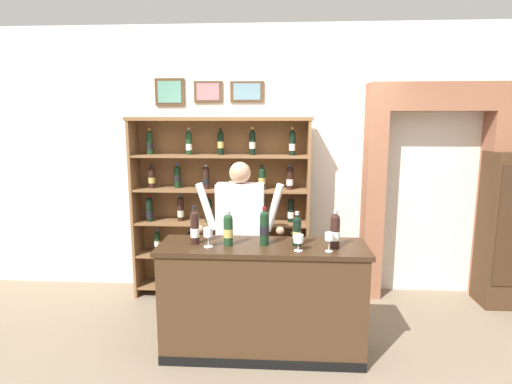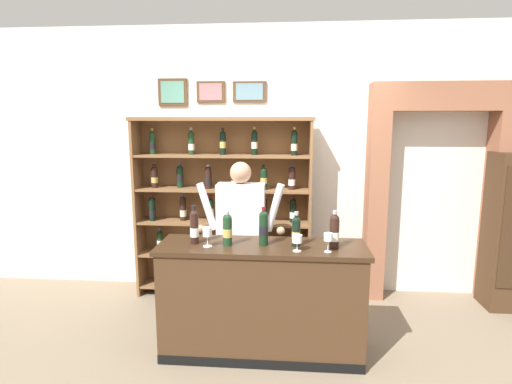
# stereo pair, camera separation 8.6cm
# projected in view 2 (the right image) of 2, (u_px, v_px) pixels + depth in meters

# --- Properties ---
(ground_plane) EXTENTS (14.00, 14.00, 0.02)m
(ground_plane) POSITION_uv_depth(u_px,v_px,m) (274.00, 353.00, 3.60)
(ground_plane) COLOR #7A6B56
(back_wall) EXTENTS (12.00, 0.19, 3.07)m
(back_wall) POSITION_uv_depth(u_px,v_px,m) (280.00, 161.00, 4.84)
(back_wall) COLOR silver
(back_wall) RESTS_ON ground
(wine_shelf) EXTENTS (2.01, 0.35, 2.04)m
(wine_shelf) POSITION_uv_depth(u_px,v_px,m) (223.00, 202.00, 4.66)
(wine_shelf) COLOR brown
(wine_shelf) RESTS_ON ground
(archway_doorway) EXTENTS (1.51, 0.45, 2.40)m
(archway_doorway) POSITION_uv_depth(u_px,v_px,m) (434.00, 180.00, 4.59)
(archway_doorway) COLOR #935B42
(archway_doorway) RESTS_ON ground
(tasting_counter) EXTENTS (1.75, 0.54, 0.97)m
(tasting_counter) POSITION_uv_depth(u_px,v_px,m) (262.00, 300.00, 3.52)
(tasting_counter) COLOR #422B19
(tasting_counter) RESTS_ON ground
(shopkeeper) EXTENTS (0.86, 0.22, 1.62)m
(shopkeeper) POSITION_uv_depth(u_px,v_px,m) (241.00, 225.00, 3.95)
(shopkeeper) COLOR #2D3347
(shopkeeper) RESTS_ON ground
(tasting_bottle_rosso) EXTENTS (0.07, 0.07, 0.33)m
(tasting_bottle_rosso) POSITION_uv_depth(u_px,v_px,m) (194.00, 226.00, 3.46)
(tasting_bottle_rosso) COLOR black
(tasting_bottle_rosso) RESTS_ON tasting_counter
(tasting_bottle_bianco) EXTENTS (0.08, 0.08, 0.29)m
(tasting_bottle_bianco) POSITION_uv_depth(u_px,v_px,m) (227.00, 229.00, 3.41)
(tasting_bottle_bianco) COLOR #19381E
(tasting_bottle_bianco) RESTS_ON tasting_counter
(tasting_bottle_riserva) EXTENTS (0.08, 0.08, 0.33)m
(tasting_bottle_riserva) POSITION_uv_depth(u_px,v_px,m) (264.00, 227.00, 3.41)
(tasting_bottle_riserva) COLOR black
(tasting_bottle_riserva) RESTS_ON tasting_counter
(tasting_bottle_vin_santo) EXTENTS (0.07, 0.07, 0.29)m
(tasting_bottle_vin_santo) POSITION_uv_depth(u_px,v_px,m) (296.00, 231.00, 3.40)
(tasting_bottle_vin_santo) COLOR black
(tasting_bottle_vin_santo) RESTS_ON tasting_counter
(tasting_bottle_super_tuscan) EXTENTS (0.08, 0.08, 0.31)m
(tasting_bottle_super_tuscan) POSITION_uv_depth(u_px,v_px,m) (334.00, 231.00, 3.33)
(tasting_bottle_super_tuscan) COLOR black
(tasting_bottle_super_tuscan) RESTS_ON tasting_counter
(wine_glass_spare) EXTENTS (0.08, 0.08, 0.13)m
(wine_glass_spare) POSITION_uv_depth(u_px,v_px,m) (297.00, 240.00, 3.26)
(wine_glass_spare) COLOR silver
(wine_glass_spare) RESTS_ON tasting_counter
(wine_glass_left) EXTENTS (0.07, 0.07, 0.15)m
(wine_glass_left) POSITION_uv_depth(u_px,v_px,m) (328.00, 238.00, 3.23)
(wine_glass_left) COLOR silver
(wine_glass_left) RESTS_ON tasting_counter
(wine_glass_center) EXTENTS (0.08, 0.08, 0.16)m
(wine_glass_center) POSITION_uv_depth(u_px,v_px,m) (207.00, 233.00, 3.37)
(wine_glass_center) COLOR silver
(wine_glass_center) RESTS_ON tasting_counter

